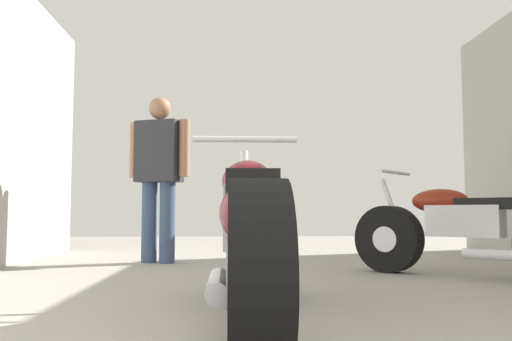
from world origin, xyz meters
TOP-DOWN VIEW (x-y plane):
  - ground_plane at (0.00, 3.29)m, footprint 15.79×15.79m
  - motorcycle_maroon_cruiser at (-0.47, 2.08)m, footprint 0.59×2.00m
  - motorcycle_black_naked at (1.29, 3.76)m, footprint 1.47×1.34m
  - mechanic_in_blue at (-1.27, 5.16)m, footprint 0.66×0.38m

SIDE VIEW (x-z plane):
  - ground_plane at x=0.00m, z-range 0.00..0.00m
  - motorcycle_black_naked at x=1.29m, z-range -0.07..0.79m
  - motorcycle_maroon_cruiser at x=-0.47m, z-range -0.07..0.86m
  - mechanic_in_blue at x=-1.27m, z-range 0.11..1.78m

